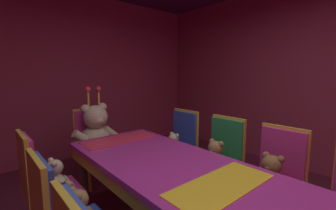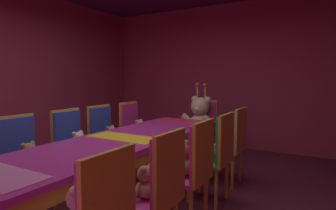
{
  "view_description": "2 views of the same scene",
  "coord_description": "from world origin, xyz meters",
  "px_view_note": "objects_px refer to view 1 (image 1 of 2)",
  "views": [
    {
      "loc": [
        -1.14,
        -0.8,
        1.44
      ],
      "look_at": [
        0.1,
        0.64,
        1.18
      ],
      "focal_mm": 24.15,
      "sensor_mm": 36.0,
      "label": 1
    },
    {
      "loc": [
        1.88,
        -2.29,
        1.36
      ],
      "look_at": [
        -0.04,
        0.97,
        1.0
      ],
      "focal_mm": 30.58,
      "sensor_mm": 36.0,
      "label": 2
    }
  ],
  "objects_px": {
    "chair_right_4": "(181,141)",
    "throne_chair": "(92,137)",
    "banquet_table": "(221,198)",
    "teddy_right_2": "(271,176)",
    "chair_right_3": "(223,153)",
    "teddy_right_3": "(215,157)",
    "teddy_right_4": "(173,145)",
    "chair_right_2": "(278,171)",
    "chair_left_4": "(37,179)",
    "king_teddy_bear": "(96,131)",
    "teddy_left_4": "(56,176)"
  },
  "relations": [
    {
      "from": "throne_chair",
      "to": "chair_right_3",
      "type": "bearing_deg",
      "value": 28.62
    },
    {
      "from": "chair_right_2",
      "to": "king_teddy_bear",
      "type": "xyz_separation_m",
      "value": [
        -0.82,
        1.93,
        0.13
      ]
    },
    {
      "from": "chair_right_3",
      "to": "teddy_right_3",
      "type": "height_order",
      "value": "chair_right_3"
    },
    {
      "from": "chair_left_4",
      "to": "teddy_right_3",
      "type": "relative_size",
      "value": 3.03
    },
    {
      "from": "banquet_table",
      "to": "teddy_right_2",
      "type": "xyz_separation_m",
      "value": [
        0.68,
        -0.01,
        -0.06
      ]
    },
    {
      "from": "teddy_right_3",
      "to": "chair_right_3",
      "type": "bearing_deg",
      "value": 180.0
    },
    {
      "from": "banquet_table",
      "to": "teddy_right_3",
      "type": "height_order",
      "value": "teddy_right_3"
    },
    {
      "from": "banquet_table",
      "to": "teddy_right_3",
      "type": "distance_m",
      "value": 0.89
    },
    {
      "from": "throne_chair",
      "to": "teddy_right_3",
      "type": "bearing_deg",
      "value": 24.21
    },
    {
      "from": "teddy_left_4",
      "to": "banquet_table",
      "type": "bearing_deg",
      "value": -60.84
    },
    {
      "from": "teddy_left_4",
      "to": "teddy_right_3",
      "type": "height_order",
      "value": "teddy_right_3"
    },
    {
      "from": "chair_left_4",
      "to": "chair_right_4",
      "type": "bearing_deg",
      "value": -0.58
    },
    {
      "from": "chair_right_2",
      "to": "teddy_right_4",
      "type": "bearing_deg",
      "value": -82.32
    },
    {
      "from": "chair_right_2",
      "to": "teddy_right_4",
      "type": "relative_size",
      "value": 3.53
    },
    {
      "from": "chair_right_2",
      "to": "teddy_right_2",
      "type": "relative_size",
      "value": 2.87
    },
    {
      "from": "chair_right_4",
      "to": "teddy_right_4",
      "type": "xyz_separation_m",
      "value": [
        -0.14,
        0.0,
        -0.02
      ]
    },
    {
      "from": "teddy_left_4",
      "to": "chair_right_2",
      "type": "height_order",
      "value": "chair_right_2"
    },
    {
      "from": "throne_chair",
      "to": "king_teddy_bear",
      "type": "bearing_deg",
      "value": -0.0
    },
    {
      "from": "teddy_left_4",
      "to": "teddy_right_3",
      "type": "xyz_separation_m",
      "value": [
        1.36,
        -0.63,
        0.02
      ]
    },
    {
      "from": "throne_chair",
      "to": "king_teddy_bear",
      "type": "height_order",
      "value": "king_teddy_bear"
    },
    {
      "from": "teddy_right_2",
      "to": "teddy_right_4",
      "type": "bearing_deg",
      "value": -89.26
    },
    {
      "from": "teddy_right_3",
      "to": "chair_right_2",
      "type": "bearing_deg",
      "value": 103.55
    },
    {
      "from": "chair_right_3",
      "to": "throne_chair",
      "type": "bearing_deg",
      "value": -61.38
    },
    {
      "from": "teddy_right_3",
      "to": "teddy_right_4",
      "type": "bearing_deg",
      "value": -88.03
    },
    {
      "from": "chair_left_4",
      "to": "teddy_right_4",
      "type": "xyz_separation_m",
      "value": [
        1.48,
        -0.02,
        -0.02
      ]
    },
    {
      "from": "chair_right_4",
      "to": "throne_chair",
      "type": "bearing_deg",
      "value": -48.24
    },
    {
      "from": "chair_right_2",
      "to": "chair_right_3",
      "type": "xyz_separation_m",
      "value": [
        0.0,
        0.58,
        0.0
      ]
    },
    {
      "from": "chair_left_4",
      "to": "teddy_right_3",
      "type": "bearing_deg",
      "value": -22.89
    },
    {
      "from": "chair_right_3",
      "to": "chair_right_4",
      "type": "bearing_deg",
      "value": -87.75
    },
    {
      "from": "chair_right_3",
      "to": "chair_right_4",
      "type": "height_order",
      "value": "same"
    },
    {
      "from": "chair_right_4",
      "to": "teddy_right_3",
      "type": "bearing_deg",
      "value": 78.88
    },
    {
      "from": "teddy_right_2",
      "to": "king_teddy_bear",
      "type": "relative_size",
      "value": 0.42
    },
    {
      "from": "teddy_right_2",
      "to": "king_teddy_bear",
      "type": "bearing_deg",
      "value": -70.74
    },
    {
      "from": "teddy_right_3",
      "to": "chair_right_4",
      "type": "relative_size",
      "value": 0.33
    },
    {
      "from": "chair_right_3",
      "to": "teddy_right_3",
      "type": "xyz_separation_m",
      "value": [
        -0.15,
        0.0,
        -0.01
      ]
    },
    {
      "from": "teddy_right_2",
      "to": "teddy_right_4",
      "type": "relative_size",
      "value": 1.23
    },
    {
      "from": "teddy_right_2",
      "to": "teddy_right_4",
      "type": "xyz_separation_m",
      "value": [
        -0.02,
        1.2,
        -0.03
      ]
    },
    {
      "from": "chair_left_4",
      "to": "chair_right_3",
      "type": "xyz_separation_m",
      "value": [
        1.64,
        -0.63,
        0.0
      ]
    },
    {
      "from": "teddy_right_4",
      "to": "teddy_right_2",
      "type": "bearing_deg",
      "value": 90.74
    },
    {
      "from": "chair_right_4",
      "to": "king_teddy_bear",
      "type": "relative_size",
      "value": 1.2
    },
    {
      "from": "chair_right_2",
      "to": "throne_chair",
      "type": "xyz_separation_m",
      "value": [
        -0.82,
        2.1,
        0.0
      ]
    },
    {
      "from": "banquet_table",
      "to": "teddy_right_3",
      "type": "xyz_separation_m",
      "value": [
        0.68,
        0.58,
        -0.07
      ]
    },
    {
      "from": "teddy_left_4",
      "to": "teddy_right_4",
      "type": "xyz_separation_m",
      "value": [
        1.34,
        -0.02,
        -0.0
      ]
    },
    {
      "from": "chair_left_4",
      "to": "chair_right_4",
      "type": "height_order",
      "value": "same"
    },
    {
      "from": "banquet_table",
      "to": "throne_chair",
      "type": "xyz_separation_m",
      "value": [
        0.0,
        2.09,
        -0.06
      ]
    },
    {
      "from": "teddy_left_4",
      "to": "teddy_right_4",
      "type": "bearing_deg",
      "value": -0.71
    },
    {
      "from": "chair_left_4",
      "to": "teddy_right_3",
      "type": "xyz_separation_m",
      "value": [
        1.5,
        -0.63,
        -0.01
      ]
    },
    {
      "from": "banquet_table",
      "to": "teddy_right_2",
      "type": "distance_m",
      "value": 0.68
    },
    {
      "from": "king_teddy_bear",
      "to": "teddy_right_3",
      "type": "bearing_deg",
      "value": 26.79
    },
    {
      "from": "chair_right_2",
      "to": "teddy_right_3",
      "type": "relative_size",
      "value": 3.03
    }
  ]
}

